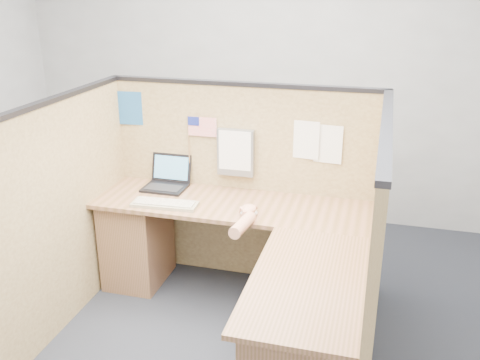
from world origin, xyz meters
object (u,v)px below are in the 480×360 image
(l_desk, at_px, (242,276))
(mouse, at_px, (249,213))
(laptop, at_px, (168,179))
(keyboard, at_px, (165,204))

(l_desk, bearing_deg, mouse, 92.31)
(l_desk, height_order, laptop, laptop)
(laptop, distance_m, keyboard, 0.38)
(l_desk, xyz_separation_m, keyboard, (-0.62, 0.22, 0.35))
(mouse, bearing_deg, laptop, 153.16)
(keyboard, relative_size, mouse, 3.94)
(l_desk, xyz_separation_m, laptop, (-0.74, 0.58, 0.39))
(l_desk, height_order, keyboard, keyboard)
(l_desk, bearing_deg, laptop, 142.05)
(laptop, height_order, mouse, laptop)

